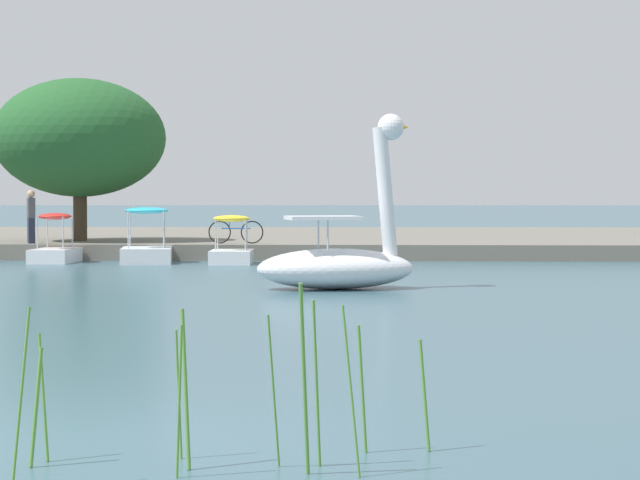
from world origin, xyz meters
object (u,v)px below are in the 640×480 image
at_px(pedal_boat_yellow, 231,250).
at_px(pedal_boat_cyan, 147,247).
at_px(pedal_boat_red, 55,248).
at_px(person_on_path, 31,214).
at_px(tree_sapling_by_fence, 80,138).
at_px(bicycle_parked, 236,232).
at_px(swan_boat, 340,258).

relative_size(pedal_boat_yellow, pedal_boat_cyan, 0.75).
xyz_separation_m(pedal_boat_red, person_on_path, (-1.26, 2.00, 0.97)).
relative_size(tree_sapling_by_fence, bicycle_parked, 4.11).
distance_m(tree_sapling_by_fence, bicycle_parked, 6.52).
distance_m(pedal_boat_cyan, person_on_path, 4.62).
bearing_deg(person_on_path, pedal_boat_cyan, -26.87).
distance_m(pedal_boat_yellow, person_on_path, 7.14).
xyz_separation_m(pedal_boat_red, bicycle_parked, (5.20, 2.16, 0.41)).
relative_size(swan_boat, tree_sapling_by_fence, 0.52).
xyz_separation_m(pedal_boat_yellow, tree_sapling_by_fence, (-5.56, 4.64, 3.52)).
bearing_deg(swan_boat, tree_sapling_by_fence, 121.68).
relative_size(pedal_boat_yellow, tree_sapling_by_fence, 0.27).
bearing_deg(bicycle_parked, pedal_boat_red, -157.40).
height_order(tree_sapling_by_fence, bicycle_parked, tree_sapling_by_fence).
bearing_deg(pedal_boat_yellow, bicycle_parked, 93.34).
height_order(pedal_boat_yellow, pedal_boat_red, pedal_boat_red).
bearing_deg(swan_boat, pedal_boat_cyan, 120.12).
xyz_separation_m(pedal_boat_cyan, person_on_path, (-4.03, 2.04, 0.95)).
bearing_deg(bicycle_parked, swan_boat, -74.09).
height_order(person_on_path, bicycle_parked, person_on_path).
xyz_separation_m(swan_boat, bicycle_parked, (-3.59, 12.58, 0.19)).
bearing_deg(bicycle_parked, pedal_boat_cyan, -137.68).
bearing_deg(pedal_boat_cyan, pedal_boat_red, 179.01).
relative_size(pedal_boat_yellow, pedal_boat_red, 0.88).
height_order(pedal_boat_cyan, bicycle_parked, pedal_boat_cyan).
distance_m(swan_boat, pedal_boat_yellow, 10.52).
relative_size(pedal_boat_red, tree_sapling_by_fence, 0.31).
distance_m(swan_boat, bicycle_parked, 13.08).
height_order(swan_boat, pedal_boat_cyan, swan_boat).
bearing_deg(person_on_path, swan_boat, -51.00).
bearing_deg(pedal_boat_yellow, pedal_boat_red, 174.93).
xyz_separation_m(pedal_boat_cyan, tree_sapling_by_fence, (-2.98, 4.21, 3.45)).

